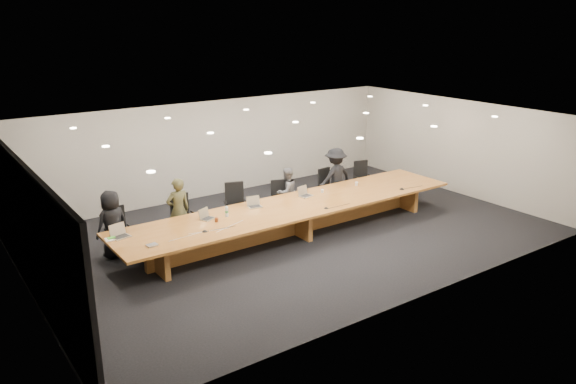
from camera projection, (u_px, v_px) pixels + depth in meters
name	position (u px, v px, depth m)	size (l,w,h in m)	color
ground	(295.00, 234.00, 13.76)	(12.00, 12.00, 0.00)	black
back_wall	(215.00, 148.00, 16.46)	(12.00, 0.02, 2.80)	silver
left_wall_panel	(28.00, 233.00, 10.09)	(0.08, 7.84, 2.74)	black
conference_table	(295.00, 214.00, 13.61)	(9.00, 1.80, 0.75)	#9B5B21
chair_far_left	(119.00, 231.00, 12.42)	(0.56, 0.56, 1.09)	black
chair_left	(185.00, 218.00, 13.22)	(0.57, 0.57, 1.12)	black
chair_mid_left	(236.00, 205.00, 14.11)	(0.58, 0.58, 1.13)	black
chair_mid_right	(281.00, 199.00, 14.74)	(0.51, 0.51, 1.01)	black
chair_right	(329.00, 186.00, 15.81)	(0.53, 0.53, 1.04)	black
chair_far_right	(364.00, 179.00, 16.51)	(0.54, 0.54, 1.06)	black
person_a	(112.00, 224.00, 12.29)	(0.74, 0.48, 1.51)	black
person_b	(178.00, 210.00, 13.07)	(0.57, 0.37, 1.56)	#3D3B21
person_c	(287.00, 192.00, 14.85)	(0.64, 0.50, 1.32)	slate
person_d	(335.00, 177.00, 15.63)	(1.06, 0.61, 1.64)	black
laptop_a	(121.00, 231.00, 11.51)	(0.36, 0.26, 0.28)	tan
laptop_b	(207.00, 214.00, 12.55)	(0.31, 0.23, 0.25)	tan
laptop_c	(255.00, 202.00, 13.34)	(0.32, 0.24, 0.26)	#BDAE90
laptop_d	(306.00, 191.00, 14.14)	(0.33, 0.24, 0.26)	#C2B294
water_bottle	(227.00, 212.00, 12.72)	(0.07, 0.07, 0.23)	silver
amber_mug	(216.00, 220.00, 12.41)	(0.08, 0.08, 0.10)	brown
paper_cup_near	(322.00, 191.00, 14.47)	(0.07, 0.07, 0.09)	silver
paper_cup_far	(356.00, 184.00, 15.08)	(0.08, 0.08, 0.10)	silver
notepad	(112.00, 239.00, 11.44)	(0.26, 0.21, 0.02)	white
lime_gadget	(111.00, 238.00, 11.46)	(0.15, 0.08, 0.02)	green
av_box	(152.00, 245.00, 11.12)	(0.21, 0.16, 0.03)	#A3A3A7
mic_left	(205.00, 231.00, 11.85)	(0.13, 0.13, 0.03)	black
mic_center	(326.00, 208.00, 13.29)	(0.11, 0.11, 0.03)	black
mic_right	(402.00, 189.00, 14.75)	(0.14, 0.14, 0.03)	black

